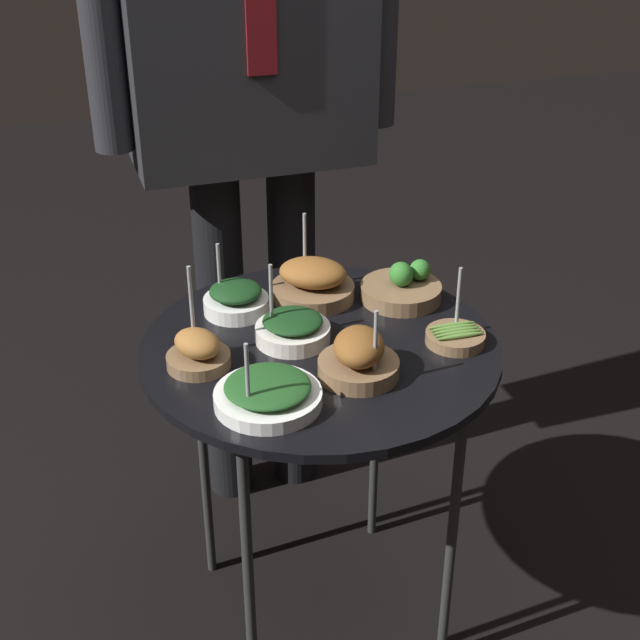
% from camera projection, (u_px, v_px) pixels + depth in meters
% --- Properties ---
extents(ground_plane, '(8.00, 8.00, 0.00)m').
position_uv_depth(ground_plane, '(320.00, 610.00, 1.97)').
color(ground_plane, black).
extents(serving_cart, '(0.67, 0.67, 0.69)m').
position_uv_depth(serving_cart, '(320.00, 367.00, 1.66)').
color(serving_cart, black).
rests_on(serving_cart, ground_plane).
extents(bowl_roast_far_rim, '(0.11, 0.12, 0.18)m').
position_uv_depth(bowl_roast_far_rim, '(198.00, 351.00, 1.56)').
color(bowl_roast_far_rim, brown).
rests_on(bowl_roast_far_rim, serving_cart).
extents(bowl_roast_near_rim, '(0.14, 0.14, 0.14)m').
position_uv_depth(bowl_roast_near_rim, '(359.00, 358.00, 1.53)').
color(bowl_roast_near_rim, brown).
rests_on(bowl_roast_near_rim, serving_cart).
extents(bowl_roast_mid_right, '(0.17, 0.17, 0.17)m').
position_uv_depth(bowl_roast_mid_right, '(313.00, 282.00, 1.78)').
color(bowl_roast_mid_right, brown).
rests_on(bowl_roast_mid_right, serving_cart).
extents(bowl_broccoli_back_right, '(0.16, 0.16, 0.08)m').
position_uv_depth(bowl_broccoli_back_right, '(402.00, 287.00, 1.78)').
color(bowl_broccoli_back_right, brown).
rests_on(bowl_broccoli_back_right, serving_cart).
extents(bowl_asparagus_front_left, '(0.11, 0.11, 0.14)m').
position_uv_depth(bowl_asparagus_front_left, '(455.00, 336.00, 1.63)').
color(bowl_asparagus_front_left, brown).
rests_on(bowl_asparagus_front_left, serving_cart).
extents(bowl_spinach_front_center, '(0.18, 0.18, 0.14)m').
position_uv_depth(bowl_spinach_front_center, '(268.00, 394.00, 1.46)').
color(bowl_spinach_front_center, white).
rests_on(bowl_spinach_front_center, serving_cart).
extents(bowl_spinach_center, '(0.13, 0.13, 0.14)m').
position_uv_depth(bowl_spinach_center, '(236.00, 299.00, 1.73)').
color(bowl_spinach_center, white).
rests_on(bowl_spinach_center, serving_cart).
extents(bowl_spinach_back_left, '(0.14, 0.14, 0.15)m').
position_uv_depth(bowl_spinach_back_left, '(293.00, 329.00, 1.64)').
color(bowl_spinach_back_left, silver).
rests_on(bowl_spinach_back_left, serving_cart).
extents(waiter_figure, '(0.66, 0.25, 1.78)m').
position_uv_depth(waiter_figure, '(247.00, 43.00, 1.82)').
color(waiter_figure, black).
rests_on(waiter_figure, ground_plane).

